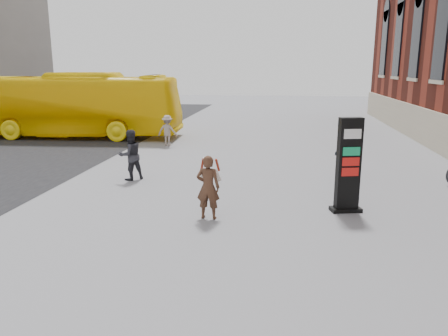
# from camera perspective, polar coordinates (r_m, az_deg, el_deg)

# --- Properties ---
(ground) EXTENTS (100.00, 100.00, 0.00)m
(ground) POSITION_cam_1_polar(r_m,az_deg,el_deg) (11.05, -5.08, -7.39)
(ground) COLOR #9E9EA3
(info_pylon) EXTENTS (0.89, 0.59, 2.56)m
(info_pylon) POSITION_cam_1_polar(r_m,az_deg,el_deg) (12.12, 15.94, 0.32)
(info_pylon) COLOR black
(info_pylon) RESTS_ON ground
(woman) EXTENTS (0.64, 0.59, 1.67)m
(woman) POSITION_cam_1_polar(r_m,az_deg,el_deg) (11.22, -2.09, -2.42)
(woman) COLOR #442A1E
(woman) RESTS_ON ground
(bus) EXTENTS (12.88, 3.59, 3.55)m
(bus) POSITION_cam_1_polar(r_m,az_deg,el_deg) (25.97, -20.11, 7.73)
(bus) COLOR yellow
(bus) RESTS_ON road
(pedestrian_a) EXTENTS (1.07, 1.07, 1.75)m
(pedestrian_a) POSITION_cam_1_polar(r_m,az_deg,el_deg) (15.44, -12.13, 1.67)
(pedestrian_a) COLOR #27282D
(pedestrian_a) RESTS_ON ground
(pedestrian_b) EXTENTS (1.04, 0.67, 1.53)m
(pedestrian_b) POSITION_cam_1_polar(r_m,az_deg,el_deg) (21.87, -7.39, 4.87)
(pedestrian_b) COLOR gray
(pedestrian_b) RESTS_ON ground
(pedestrian_c) EXTENTS (0.85, 0.98, 1.58)m
(pedestrian_c) POSITION_cam_1_polar(r_m,az_deg,el_deg) (15.95, 15.47, 1.53)
(pedestrian_c) COLOR #30404E
(pedestrian_c) RESTS_ON ground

